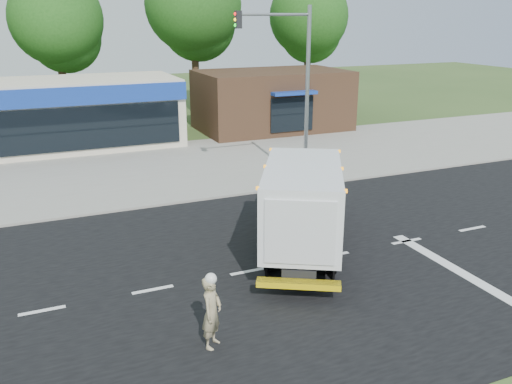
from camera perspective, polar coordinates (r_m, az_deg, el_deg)
ground at (r=18.18m, az=8.05°, el=-6.66°), size 120.00×120.00×0.00m
road_asphalt at (r=18.18m, az=8.06°, el=-6.65°), size 60.00×14.00×0.02m
sidewalk at (r=25.05m, az=-1.58°, el=0.66°), size 60.00×2.40×0.12m
parking_apron at (r=30.33m, az=-5.63°, el=3.58°), size 60.00×9.00×0.02m
lane_markings at (r=17.88m, az=14.04°, el=-7.43°), size 55.20×7.00×0.01m
ems_box_truck at (r=17.74m, az=4.95°, el=-0.81°), size 5.42×7.33×3.18m
emergency_worker at (r=13.06m, az=-4.68°, el=-12.39°), size 0.77×0.78×1.93m
retail_strip_mall at (r=34.42m, az=-23.43°, el=7.33°), size 18.00×6.20×4.00m
brown_storefront at (r=37.90m, az=1.72°, el=9.64°), size 10.00×6.70×4.00m
traffic_signal_pole at (r=24.46m, az=4.10°, el=11.86°), size 3.51×0.25×8.00m
background_trees at (r=42.94m, az=-13.13°, el=17.40°), size 36.77×7.39×12.10m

